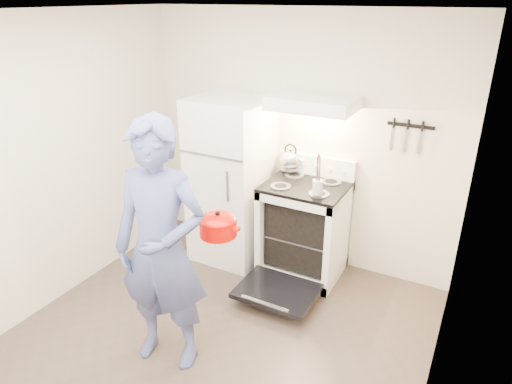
# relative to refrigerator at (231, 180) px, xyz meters

# --- Properties ---
(floor) EXTENTS (3.60, 3.60, 0.00)m
(floor) POSITION_rel_refrigerator_xyz_m (0.58, -1.45, -0.85)
(floor) COLOR #4B3B33
(floor) RESTS_ON ground
(back_wall) EXTENTS (3.20, 0.02, 2.50)m
(back_wall) POSITION_rel_refrigerator_xyz_m (0.58, 0.35, 0.40)
(back_wall) COLOR beige
(back_wall) RESTS_ON ground
(refrigerator) EXTENTS (0.70, 0.70, 1.70)m
(refrigerator) POSITION_rel_refrigerator_xyz_m (0.00, 0.00, 0.00)
(refrigerator) COLOR white
(refrigerator) RESTS_ON floor
(stove_body) EXTENTS (0.76, 0.65, 0.92)m
(stove_body) POSITION_rel_refrigerator_xyz_m (0.81, 0.02, -0.39)
(stove_body) COLOR white
(stove_body) RESTS_ON floor
(cooktop) EXTENTS (0.76, 0.65, 0.03)m
(cooktop) POSITION_rel_refrigerator_xyz_m (0.81, 0.02, 0.09)
(cooktop) COLOR black
(cooktop) RESTS_ON stove_body
(backsplash) EXTENTS (0.76, 0.07, 0.20)m
(backsplash) POSITION_rel_refrigerator_xyz_m (0.81, 0.31, 0.20)
(backsplash) COLOR white
(backsplash) RESTS_ON cooktop
(oven_door) EXTENTS (0.70, 0.54, 0.04)m
(oven_door) POSITION_rel_refrigerator_xyz_m (0.81, -0.57, -0.72)
(oven_door) COLOR black
(oven_door) RESTS_ON floor
(oven_rack) EXTENTS (0.60, 0.52, 0.01)m
(oven_rack) POSITION_rel_refrigerator_xyz_m (0.81, 0.02, -0.41)
(oven_rack) COLOR slate
(oven_rack) RESTS_ON stove_body
(range_hood) EXTENTS (0.76, 0.50, 0.12)m
(range_hood) POSITION_rel_refrigerator_xyz_m (0.81, 0.10, 0.86)
(range_hood) COLOR white
(range_hood) RESTS_ON back_wall
(knife_strip) EXTENTS (0.40, 0.02, 0.03)m
(knife_strip) POSITION_rel_refrigerator_xyz_m (1.63, 0.33, 0.70)
(knife_strip) COLOR black
(knife_strip) RESTS_ON back_wall
(pizza_stone) EXTENTS (0.30, 0.30, 0.02)m
(pizza_stone) POSITION_rel_refrigerator_xyz_m (0.72, 0.02, -0.40)
(pizza_stone) COLOR #88694F
(pizza_stone) RESTS_ON oven_rack
(tea_kettle) EXTENTS (0.24, 0.20, 0.30)m
(tea_kettle) POSITION_rel_refrigerator_xyz_m (0.55, 0.24, 0.25)
(tea_kettle) COLOR #B5B5BA
(tea_kettle) RESTS_ON cooktop
(utensil_jar) EXTENTS (0.09, 0.09, 0.13)m
(utensil_jar) POSITION_rel_refrigerator_xyz_m (1.00, -0.20, 0.20)
(utensil_jar) COLOR silver
(utensil_jar) RESTS_ON cooktop
(person) EXTENTS (0.77, 0.59, 1.90)m
(person) POSITION_rel_refrigerator_xyz_m (0.36, -1.55, 0.10)
(person) COLOR #3B4576
(person) RESTS_ON floor
(dutch_oven) EXTENTS (0.35, 0.28, 0.23)m
(dutch_oven) POSITION_rel_refrigerator_xyz_m (0.60, -1.18, 0.16)
(dutch_oven) COLOR #C00700
(dutch_oven) RESTS_ON person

